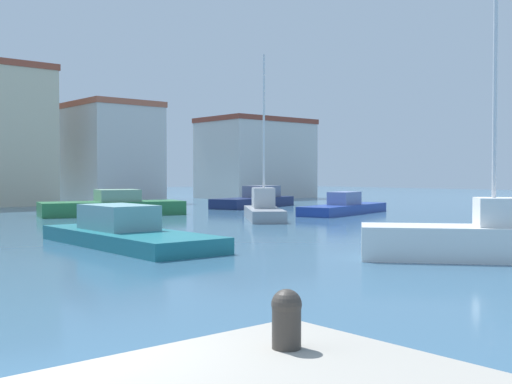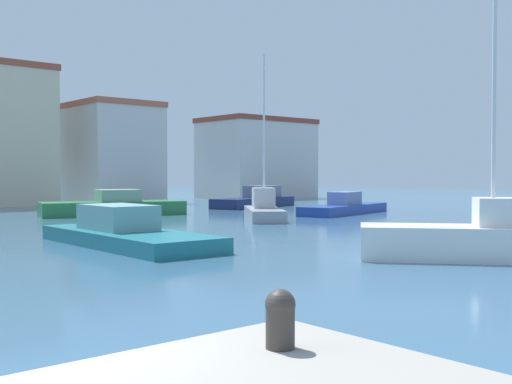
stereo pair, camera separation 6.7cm
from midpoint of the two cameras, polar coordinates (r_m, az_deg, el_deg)
The scene contains 10 objects.
water at distance 30.76m, azimuth -7.39°, elevation -3.04°, with size 160.00×160.00×0.00m, color #38607F.
mooring_bollard at distance 5.61m, azimuth 2.42°, elevation -11.17°, with size 0.27×0.27×0.52m.
sailboat_white_near_pier at distance 19.46m, azimuth 20.94°, elevation -3.78°, with size 6.28×6.96×10.96m.
motorboat_teal_inner_mooring at distance 22.56m, azimuth -11.75°, elevation -3.58°, with size 2.99×8.47×1.40m.
motorboat_navy_distant_east at distance 48.13m, azimuth -0.08°, elevation -0.70°, with size 8.83×4.97×1.60m.
motorboat_green_mid_harbor at distance 39.31m, azimuth -12.79°, elevation -1.25°, with size 8.92×5.03×1.56m.
motorboat_blue_far_right at distance 40.22m, azimuth 7.91°, elevation -1.36°, with size 8.73×4.36×1.38m.
sailboat_grey_far_left at distance 34.65m, azimuth 0.64°, elevation -1.53°, with size 5.11×6.13×9.00m.
waterfront_apartments at distance 58.35m, azimuth -13.02°, elevation 3.48°, with size 6.80×8.34×8.87m.
warehouse_block at distance 66.79m, azimuth -0.04°, elevation 3.04°, with size 10.97×7.78×8.32m.
Camera 1 is at (-1.86, -5.60, 2.47)m, focal length 44.40 mm.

